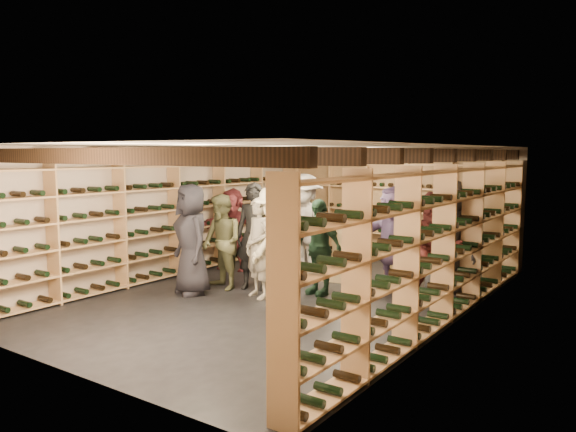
% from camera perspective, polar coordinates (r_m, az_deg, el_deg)
% --- Properties ---
extents(ground, '(8.00, 8.00, 0.00)m').
position_cam_1_polar(ground, '(9.24, -0.06, -7.95)').
color(ground, black).
rests_on(ground, ground).
extents(walls, '(5.52, 8.02, 2.40)m').
position_cam_1_polar(walls, '(9.01, -0.07, -0.54)').
color(walls, '#B5A28D').
rests_on(walls, ground).
extents(ceiling, '(5.50, 8.00, 0.01)m').
position_cam_1_polar(ceiling, '(8.95, -0.07, 7.11)').
color(ceiling, '#BEB4A2').
rests_on(ceiling, walls).
extents(ceiling_joists, '(5.40, 7.12, 0.18)m').
position_cam_1_polar(ceiling_joists, '(8.95, -0.07, 6.21)').
color(ceiling_joists, black).
rests_on(ceiling_joists, ground).
extents(wine_rack_left, '(0.32, 7.50, 2.15)m').
position_cam_1_polar(wine_rack_left, '(10.70, -11.43, -0.24)').
color(wine_rack_left, tan).
rests_on(wine_rack_left, ground).
extents(wine_rack_right, '(0.32, 7.50, 2.15)m').
position_cam_1_polar(wine_rack_right, '(7.86, 15.50, -2.73)').
color(wine_rack_right, tan).
rests_on(wine_rack_right, ground).
extents(wine_rack_back, '(4.70, 0.30, 2.15)m').
position_cam_1_polar(wine_rack_back, '(12.35, 10.15, 0.67)').
color(wine_rack_back, tan).
rests_on(wine_rack_back, ground).
extents(crate_stack_left, '(0.50, 0.33, 0.85)m').
position_cam_1_polar(crate_stack_left, '(11.02, 6.00, -3.37)').
color(crate_stack_left, tan).
rests_on(crate_stack_left, ground).
extents(crate_stack_right, '(0.52, 0.36, 0.68)m').
position_cam_1_polar(crate_stack_right, '(10.72, 11.22, -4.19)').
color(crate_stack_right, tan).
rests_on(crate_stack_right, ground).
extents(crate_loose, '(0.53, 0.39, 0.17)m').
position_cam_1_polar(crate_loose, '(10.21, 4.83, -6.09)').
color(crate_loose, tan).
rests_on(crate_loose, ground).
extents(person_0, '(1.04, 0.88, 1.80)m').
position_cam_1_polar(person_0, '(9.23, -9.77, -2.35)').
color(person_0, black).
rests_on(person_0, ground).
extents(person_1, '(0.77, 0.63, 1.81)m').
position_cam_1_polar(person_1, '(9.42, -3.43, -2.07)').
color(person_1, black).
rests_on(person_1, ground).
extents(person_2, '(0.94, 0.84, 1.61)m').
position_cam_1_polar(person_2, '(9.49, -6.75, -2.65)').
color(person_2, brown).
rests_on(person_2, ground).
extents(person_3, '(1.35, 1.05, 1.83)m').
position_cam_1_polar(person_3, '(8.24, -1.14, -3.19)').
color(person_3, '#F1E6BB').
rests_on(person_3, ground).
extents(person_5, '(1.55, 0.68, 1.61)m').
position_cam_1_polar(person_5, '(11.04, -5.68, -1.34)').
color(person_5, maroon).
rests_on(person_5, ground).
extents(person_7, '(0.68, 0.56, 1.60)m').
position_cam_1_polar(person_7, '(8.89, -3.01, -3.25)').
color(person_7, gray).
rests_on(person_7, ground).
extents(person_8, '(1.00, 0.89, 1.71)m').
position_cam_1_polar(person_8, '(8.73, 14.68, -3.26)').
color(person_8, '#4F1C1B').
rests_on(person_8, ground).
extents(person_9, '(1.32, 0.86, 1.91)m').
position_cam_1_polar(person_9, '(10.24, 1.56, -1.07)').
color(person_9, '#AEA8A1').
rests_on(person_9, ground).
extents(person_10, '(0.97, 0.55, 1.56)m').
position_cam_1_polar(person_10, '(9.10, 3.13, -3.15)').
color(person_10, '#234731').
rests_on(person_10, ground).
extents(person_11, '(1.70, 1.14, 1.76)m').
position_cam_1_polar(person_11, '(9.57, 10.59, -2.18)').
color(person_11, slate).
rests_on(person_11, ground).
extents(person_12, '(1.00, 0.72, 1.90)m').
position_cam_1_polar(person_12, '(9.22, 15.88, -2.18)').
color(person_12, '#35353A').
rests_on(person_12, ground).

